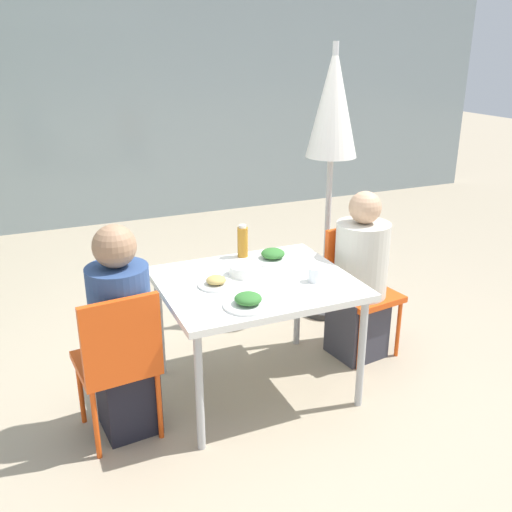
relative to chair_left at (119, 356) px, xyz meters
name	(u,v)px	position (x,y,z in m)	size (l,w,h in m)	color
ground_plane	(256,387)	(0.84, 0.16, -0.51)	(24.00, 24.00, 0.00)	tan
building_facade	(117,92)	(0.84, 4.14, 0.99)	(10.00, 0.20, 3.00)	#89999E
dining_table	(256,290)	(0.84, 0.16, 0.16)	(1.10, 0.93, 0.73)	white
chair_left	(119,356)	(0.00, 0.00, 0.00)	(0.44, 0.44, 0.87)	#E54C14
person_left	(123,337)	(0.04, 0.08, 0.06)	(0.32, 0.32, 1.19)	black
chair_right	(357,280)	(1.68, 0.36, 0.00)	(0.45, 0.45, 0.87)	#E54C14
person_right	(360,282)	(1.64, 0.27, 0.03)	(0.36, 0.36, 1.16)	#383842
closed_umbrella	(333,117)	(1.77, 0.94, 1.02)	(0.37, 0.37, 2.04)	#333333
plate_0	(216,282)	(0.60, 0.17, 0.24)	(0.21, 0.21, 0.06)	white
plate_1	(248,301)	(0.67, -0.14, 0.25)	(0.26, 0.26, 0.07)	white
plate_2	(273,256)	(1.07, 0.42, 0.25)	(0.27, 0.27, 0.07)	white
bottle	(243,241)	(0.92, 0.55, 0.32)	(0.07, 0.07, 0.21)	#B7751E
drinking_cup	(315,275)	(1.15, 0.01, 0.26)	(0.08, 0.08, 0.08)	white
salad_bowl	(245,270)	(0.81, 0.26, 0.25)	(0.19, 0.19, 0.06)	white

